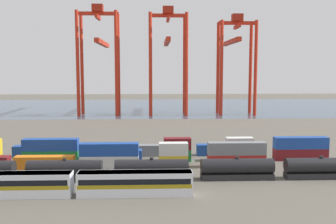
{
  "coord_description": "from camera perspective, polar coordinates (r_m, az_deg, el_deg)",
  "views": [
    {
      "loc": [
        -0.36,
        -83.24,
        20.08
      ],
      "look_at": [
        4.25,
        35.14,
        7.34
      ],
      "focal_mm": 41.11,
      "sensor_mm": 36.0,
      "label": 1
    }
  ],
  "objects": [
    {
      "name": "shipping_container_1",
      "position": [
        83.87,
        -17.8,
        -7.1
      ],
      "size": [
        12.1,
        2.44,
        2.6
      ],
      "primitive_type": "cube",
      "color": "orange",
      "rests_on": "ground_plane"
    },
    {
      "name": "shipping_container_11",
      "position": [
        88.68,
        -17.0,
        -4.65
      ],
      "size": [
        12.1,
        2.44,
        2.6
      ],
      "primitive_type": "cube",
      "color": "#1C4299",
      "rests_on": "shipping_container_10"
    },
    {
      "name": "shipping_container_22",
      "position": [
        92.74,
        6.16,
        -5.58
      ],
      "size": [
        6.04,
        2.44,
        2.6
      ],
      "primitive_type": "cube",
      "color": "#1C4299",
      "rests_on": "ground_plane"
    },
    {
      "name": "gantry_crane_central",
      "position": [
        179.02,
        -0.03,
        9.07
      ],
      "size": [
        17.51,
        37.39,
        48.76
      ],
      "color": "red",
      "rests_on": "ground_plane"
    },
    {
      "name": "shipping_container_17",
      "position": [
        92.49,
        19.03,
        -5.92
      ],
      "size": [
        12.1,
        2.44,
        2.6
      ],
      "primitive_type": "cube",
      "color": "maroon",
      "rests_on": "ground_plane"
    },
    {
      "name": "shipping_container_2",
      "position": [
        81.33,
        -8.67,
        -7.29
      ],
      "size": [
        12.1,
        2.44,
        2.6
      ],
      "primitive_type": "cube",
      "color": "silver",
      "rests_on": "ground_plane"
    },
    {
      "name": "shipping_container_15",
      "position": [
        88.42,
        10.51,
        -6.23
      ],
      "size": [
        6.04,
        2.44,
        2.6
      ],
      "primitive_type": "cube",
      "color": "gold",
      "rests_on": "ground_plane"
    },
    {
      "name": "shipping_container_7",
      "position": [
        82.14,
        10.14,
        -5.32
      ],
      "size": [
        12.1,
        2.44,
        2.6
      ],
      "primitive_type": "cube",
      "color": "slate",
      "rests_on": "shipping_container_6"
    },
    {
      "name": "freight_tank_row",
      "position": [
        71.59,
        -2.43,
        -8.52
      ],
      "size": [
        76.92,
        2.77,
        4.23
      ],
      "color": "#232326",
      "rests_on": "ground_plane"
    },
    {
      "name": "shipping_container_13",
      "position": [
        86.45,
        1.39,
        -6.41
      ],
      "size": [
        6.04,
        2.44,
        2.6
      ],
      "primitive_type": "cube",
      "color": "#197538",
      "rests_on": "ground_plane"
    },
    {
      "name": "shipping_container_21",
      "position": [
        91.76,
        -2.17,
        -5.68
      ],
      "size": [
        12.1,
        2.44,
        2.6
      ],
      "primitive_type": "cube",
      "color": "slate",
      "rests_on": "ground_plane"
    },
    {
      "name": "shipping_container_4",
      "position": [
        80.93,
        0.8,
        -7.28
      ],
      "size": [
        6.04,
        2.44,
        2.6
      ],
      "primitive_type": "cube",
      "color": "gold",
      "rests_on": "ground_plane"
    },
    {
      "name": "shipping_container_3",
      "position": [
        80.77,
        -8.7,
        -5.49
      ],
      "size": [
        12.1,
        2.44,
        2.6
      ],
      "primitive_type": "cube",
      "color": "#1C4299",
      "rests_on": "shipping_container_2"
    },
    {
      "name": "ground_plane",
      "position": [
        124.87,
        -2.04,
        -3.12
      ],
      "size": [
        420.0,
        420.0,
        0.0
      ],
      "primitive_type": "plane",
      "color": "#5B564C"
    },
    {
      "name": "gantry_crane_west",
      "position": [
        181.13,
        -10.13,
        9.03
      ],
      "size": [
        18.48,
        41.23,
        49.45
      ],
      "color": "red",
      "rests_on": "ground_plane"
    },
    {
      "name": "shipping_container_20",
      "position": [
        92.72,
        -10.49,
        -5.65
      ],
      "size": [
        6.04,
        2.44,
        2.6
      ],
      "primitive_type": "cube",
      "color": "#AD211C",
      "rests_on": "ground_plane"
    },
    {
      "name": "shipping_container_16",
      "position": [
        87.91,
        10.55,
        -4.58
      ],
      "size": [
        6.04,
        2.44,
        2.6
      ],
      "primitive_type": "cube",
      "color": "silver",
      "rests_on": "shipping_container_15"
    },
    {
      "name": "shipping_container_6",
      "position": [
        82.69,
        10.11,
        -7.09
      ],
      "size": [
        12.1,
        2.44,
        2.6
      ],
      "primitive_type": "cube",
      "color": "#AD211C",
      "rests_on": "ground_plane"
    },
    {
      "name": "shipping_container_5",
      "position": [
        80.36,
        0.8,
        -5.48
      ],
      "size": [
        6.04,
        2.44,
        2.6
      ],
      "primitive_type": "cube",
      "color": "silver",
      "rests_on": "shipping_container_4"
    },
    {
      "name": "shipping_container_19",
      "position": [
        95.56,
        -18.48,
        -5.52
      ],
      "size": [
        12.1,
        2.44,
        2.6
      ],
      "primitive_type": "cube",
      "color": "#1C4299",
      "rests_on": "ground_plane"
    },
    {
      "name": "shipping_container_18",
      "position": [
        91.99,
        19.09,
        -4.34
      ],
      "size": [
        12.1,
        2.44,
        2.6
      ],
      "primitive_type": "cube",
      "color": "#1C4299",
      "rests_on": "shipping_container_17"
    },
    {
      "name": "shipping_container_14",
      "position": [
        85.92,
        1.39,
        -4.72
      ],
      "size": [
        6.04,
        2.44,
        2.6
      ],
      "primitive_type": "cube",
      "color": "maroon",
      "rests_on": "shipping_container_13"
    },
    {
      "name": "shipping_container_12",
      "position": [
        86.71,
        -7.92,
        -6.43
      ],
      "size": [
        12.1,
        2.44,
        2.6
      ],
      "primitive_type": "cube",
      "color": "#1C4299",
      "rests_on": "ground_plane"
    },
    {
      "name": "shipping_container_10",
      "position": [
        89.19,
        -16.95,
        -6.29
      ],
      "size": [
        12.1,
        2.44,
        2.6
      ],
      "primitive_type": "cube",
      "color": "#197538",
      "rests_on": "ground_plane"
    },
    {
      "name": "harbour_water",
      "position": [
        215.1,
        -2.13,
        0.78
      ],
      "size": [
        400.0,
        110.0,
        0.01
      ],
      "primitive_type": "cube",
      "color": "#384C60",
      "rests_on": "ground_plane"
    },
    {
      "name": "passenger_train",
      "position": [
        64.44,
        -13.65,
        -10.2
      ],
      "size": [
        37.84,
        3.14,
        3.9
      ],
      "color": "silver",
      "rests_on": "ground_plane"
    },
    {
      "name": "gantry_crane_east",
      "position": [
        182.89,
        9.95,
        8.51
      ],
      "size": [
        17.01,
        36.12,
        45.59
      ],
      "color": "red",
      "rests_on": "ground_plane"
    }
  ]
}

